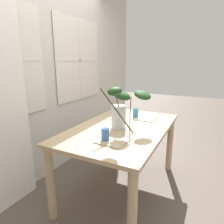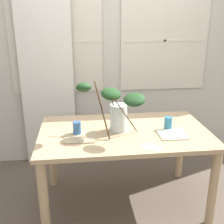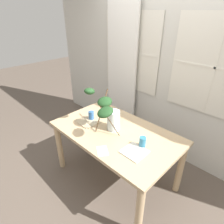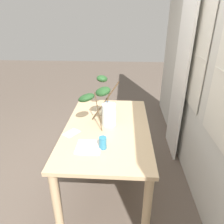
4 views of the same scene
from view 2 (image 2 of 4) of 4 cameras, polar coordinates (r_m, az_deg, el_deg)
The scene contains 10 objects.
ground at distance 2.98m, azimuth 2.28°, elevation -17.67°, with size 14.00×14.00×0.00m, color brown.
back_wall_with_windows at distance 3.46m, azimuth -0.22°, elevation 12.18°, with size 4.89×0.14×2.71m.
curtain_sheer_side at distance 3.36m, azimuth -13.05°, elevation 7.43°, with size 0.61×0.03×2.25m, color white.
dining_table at distance 2.63m, azimuth 2.47°, elevation -6.13°, with size 1.54×0.93×0.78m.
vase_with_branches at distance 2.45m, azimuth 0.89°, elevation 0.59°, with size 0.60×0.45×0.49m.
drinking_glass_blue_left at distance 2.51m, azimuth -7.09°, elevation -3.26°, with size 0.07×0.07×0.12m, color #386BAD.
drinking_glass_blue_right at distance 2.65m, azimuth 11.26°, elevation -2.23°, with size 0.07×0.07×0.12m, color teal.
plate_square_left at distance 2.47m, azimuth -6.50°, elevation -4.98°, with size 0.26×0.26×0.01m, color tan.
plate_square_right at distance 2.55m, azimuth 12.07°, elevation -4.42°, with size 0.24×0.24×0.01m, color silver.
napkin_folded at distance 2.29m, azimuth 7.90°, elevation -7.11°, with size 0.16×0.11×0.00m, color silver.
Camera 2 is at (-0.39, -2.35, 1.79)m, focal length 45.25 mm.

